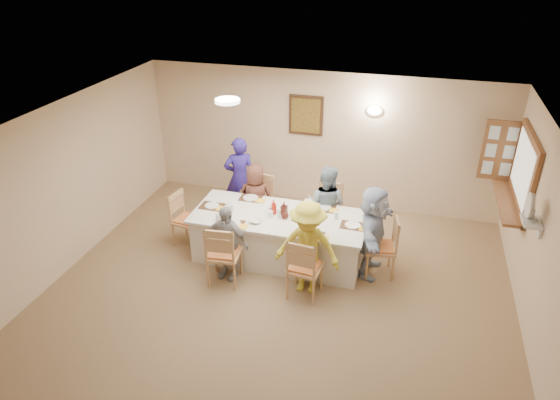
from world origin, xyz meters
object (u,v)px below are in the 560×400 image
(dining_table, at_px, (279,237))
(diner_front_left, at_px, (227,242))
(caregiver, at_px, (240,177))
(condiment_ketchup, at_px, (274,207))
(chair_front_right, at_px, (305,266))
(chair_right_end, at_px, (380,246))
(diner_back_left, at_px, (256,199))
(serving_hatch, at_px, (524,171))
(chair_front_left, at_px, (224,252))
(chair_back_left, at_px, (258,203))
(chair_back_right, at_px, (327,212))
(diner_back_right, at_px, (326,205))
(diner_front_right, at_px, (307,248))
(desk_fan, at_px, (532,211))
(diner_right_end, at_px, (373,231))
(chair_left_end, at_px, (188,219))

(dining_table, bearing_deg, diner_front_left, -131.42)
(caregiver, xyz_separation_m, condiment_ketchup, (0.95, -1.10, 0.13))
(chair_front_right, relative_size, chair_right_end, 1.01)
(diner_back_left, bearing_deg, serving_hatch, 175.48)
(dining_table, xyz_separation_m, chair_front_left, (-0.60, -0.80, 0.12))
(chair_right_end, bearing_deg, chair_back_left, -121.46)
(chair_back_right, height_order, chair_front_right, chair_front_right)
(chair_front_right, bearing_deg, diner_front_left, -0.09)
(dining_table, height_order, diner_back_right, diner_back_right)
(serving_hatch, bearing_deg, chair_back_left, -177.66)
(diner_front_right, bearing_deg, dining_table, 131.67)
(dining_table, distance_m, chair_back_right, 1.00)
(chair_right_end, bearing_deg, desk_fan, 66.69)
(chair_right_end, relative_size, diner_back_right, 0.70)
(diner_front_right, distance_m, condiment_ketchup, 1.02)
(desk_fan, height_order, chair_front_left, desk_fan)
(diner_back_right, relative_size, diner_front_left, 1.14)
(chair_front_left, xyz_separation_m, diner_front_left, (0.00, 0.12, 0.10))
(chair_front_right, xyz_separation_m, chair_right_end, (0.95, 0.80, -0.01))
(dining_table, relative_size, condiment_ketchup, 11.57)
(chair_back_right, bearing_deg, dining_table, -122.87)
(chair_back_left, bearing_deg, chair_front_right, -46.02)
(desk_fan, height_order, dining_table, desk_fan)
(condiment_ketchup, bearing_deg, diner_right_end, -1.78)
(serving_hatch, distance_m, diner_back_left, 4.14)
(chair_left_end, distance_m, diner_front_right, 2.27)
(chair_back_left, xyz_separation_m, diner_front_right, (1.20, -1.48, 0.23))
(chair_back_left, height_order, diner_back_right, diner_back_right)
(chair_front_right, distance_m, caregiver, 2.57)
(chair_back_left, bearing_deg, diner_back_left, -82.89)
(diner_front_right, bearing_deg, chair_left_end, 162.70)
(caregiver, bearing_deg, diner_front_left, 77.18)
(chair_back_right, bearing_deg, chair_front_right, -86.00)
(dining_table, relative_size, diner_back_left, 2.13)
(serving_hatch, bearing_deg, diner_right_end, -154.41)
(chair_left_end, height_order, condiment_ketchup, condiment_ketchup)
(chair_left_end, bearing_deg, chair_front_right, -101.52)
(condiment_ketchup, bearing_deg, caregiver, 130.81)
(diner_back_right, bearing_deg, chair_back_left, 6.27)
(diner_front_right, relative_size, condiment_ketchup, 6.17)
(serving_hatch, bearing_deg, dining_table, -164.31)
(diner_back_left, relative_size, diner_front_right, 0.88)
(diner_front_left, xyz_separation_m, diner_front_right, (1.20, 0.00, 0.11))
(desk_fan, distance_m, chair_right_end, 2.11)
(chair_back_left, relative_size, chair_front_right, 0.99)
(desk_fan, distance_m, condiment_ketchup, 3.51)
(chair_right_end, bearing_deg, diner_right_end, -101.05)
(chair_left_end, relative_size, condiment_ketchup, 3.94)
(caregiver, bearing_deg, diner_right_end, 128.40)
(chair_left_end, bearing_deg, diner_back_left, -45.52)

